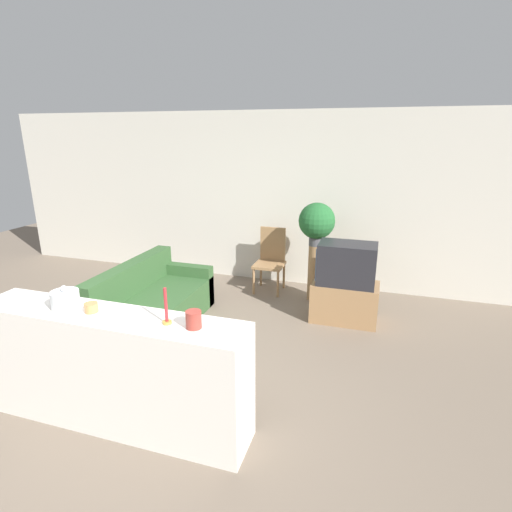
% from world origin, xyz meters
% --- Properties ---
extents(ground_plane, '(14.00, 14.00, 0.00)m').
position_xyz_m(ground_plane, '(0.00, 0.00, 0.00)').
color(ground_plane, '#756656').
extents(wall_back, '(9.00, 0.06, 2.70)m').
position_xyz_m(wall_back, '(0.00, 3.43, 1.35)').
color(wall_back, beige).
rests_on(wall_back, ground_plane).
extents(couch, '(0.86, 1.74, 0.80)m').
position_xyz_m(couch, '(-0.67, 1.34, 0.28)').
color(couch, '#33562D').
rests_on(couch, ground_plane).
extents(tv_stand, '(0.84, 0.47, 0.51)m').
position_xyz_m(tv_stand, '(1.64, 2.23, 0.26)').
color(tv_stand, '#9E754C').
rests_on(tv_stand, ground_plane).
extents(television, '(0.73, 0.45, 0.53)m').
position_xyz_m(television, '(1.63, 2.23, 0.78)').
color(television, '#232328').
rests_on(television, tv_stand).
extents(wooden_chair, '(0.44, 0.44, 0.97)m').
position_xyz_m(wooden_chair, '(0.43, 2.99, 0.52)').
color(wooden_chair, '#9E754C').
rests_on(wooden_chair, ground_plane).
extents(plant_stand, '(0.20, 0.20, 0.83)m').
position_xyz_m(plant_stand, '(1.15, 2.81, 0.41)').
color(plant_stand, '#9E754C').
rests_on(plant_stand, ground_plane).
extents(potted_plant, '(0.51, 0.51, 0.61)m').
position_xyz_m(potted_plant, '(1.15, 2.81, 1.17)').
color(potted_plant, '#4C4C51').
rests_on(potted_plant, plant_stand).
extents(foreground_counter, '(2.31, 0.44, 1.00)m').
position_xyz_m(foreground_counter, '(0.00, -0.32, 0.50)').
color(foreground_counter, white).
rests_on(foreground_counter, ground_plane).
extents(decorative_bowl, '(0.22, 0.22, 0.19)m').
position_xyz_m(decorative_bowl, '(-0.38, -0.32, 1.08)').
color(decorative_bowl, silver).
rests_on(decorative_bowl, foreground_counter).
extents(candle_jar, '(0.10, 0.10, 0.07)m').
position_xyz_m(candle_jar, '(-0.14, -0.32, 1.04)').
color(candle_jar, '#C6844C').
rests_on(candle_jar, foreground_counter).
extents(candlestick, '(0.07, 0.07, 0.29)m').
position_xyz_m(candlestick, '(0.54, -0.32, 1.10)').
color(candlestick, '#B7933D').
rests_on(candlestick, foreground_counter).
extents(coffee_tin, '(0.12, 0.12, 0.13)m').
position_xyz_m(coffee_tin, '(0.76, -0.32, 1.07)').
color(coffee_tin, '#99382D').
rests_on(coffee_tin, foreground_counter).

